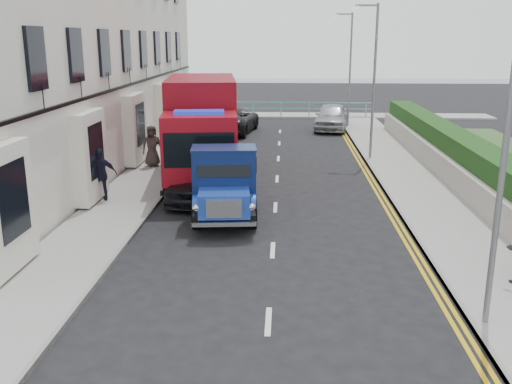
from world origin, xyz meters
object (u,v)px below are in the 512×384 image
at_px(lamp_mid, 372,73).
at_px(parked_car_front, 203,178).
at_px(red_lorry, 202,127).
at_px(lamp_far, 348,63).
at_px(bedford_lorry, 224,187).
at_px(lamp_near, 501,127).

height_order(lamp_mid, parked_car_front, lamp_mid).
xyz_separation_m(lamp_mid, red_lorry, (-7.16, -4.28, -1.87)).
distance_m(lamp_far, parked_car_front, 18.58).
bearing_deg(lamp_mid, lamp_far, 90.00).
relative_size(lamp_far, parked_car_front, 1.56).
xyz_separation_m(lamp_far, bedford_lorry, (-5.74, -19.42, -2.93)).
distance_m(lamp_near, lamp_mid, 16.00).
distance_m(lamp_mid, red_lorry, 8.55).
height_order(lamp_mid, bedford_lorry, lamp_mid).
height_order(bedford_lorry, parked_car_front, bedford_lorry).
xyz_separation_m(red_lorry, parked_car_front, (0.39, -2.72, -1.37)).
bearing_deg(lamp_mid, bedford_lorry, -121.38).
bearing_deg(red_lorry, lamp_mid, 23.92).
bearing_deg(lamp_far, parked_car_front, -111.74).
distance_m(lamp_near, bedford_lorry, 9.22).
bearing_deg(red_lorry, lamp_far, 56.41).
relative_size(bedford_lorry, red_lorry, 0.64).
relative_size(lamp_far, red_lorry, 0.89).
bearing_deg(bedford_lorry, lamp_near, -54.41).
height_order(red_lorry, parked_car_front, red_lorry).
height_order(lamp_far, red_lorry, lamp_far).
xyz_separation_m(lamp_near, lamp_mid, (0.00, 16.00, 0.00)).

